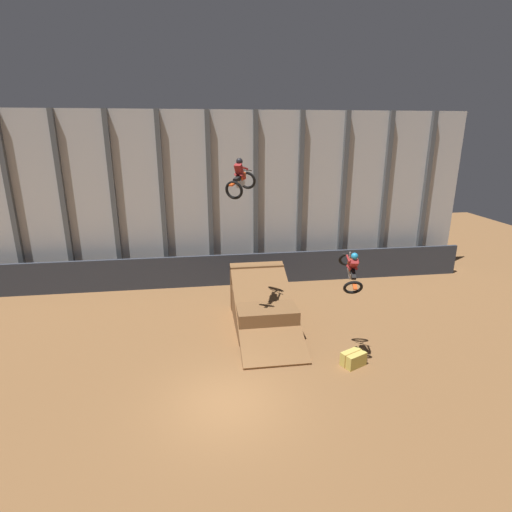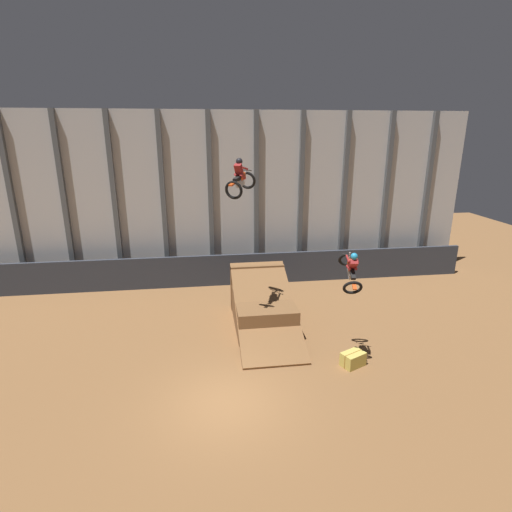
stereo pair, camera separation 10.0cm
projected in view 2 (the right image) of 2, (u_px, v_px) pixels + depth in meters
ground_plane at (226, 403)px, 13.63m from camera, size 60.00×60.00×0.00m
arena_back_wall at (210, 198)px, 23.97m from camera, size 32.00×0.40×10.10m
lower_barrier at (213, 270)px, 23.85m from camera, size 31.36×0.20×1.90m
dirt_ramp at (262, 306)px, 19.25m from camera, size 2.74×6.02×2.54m
rider_bike_left_air at (240, 180)px, 15.74m from camera, size 1.41×1.80×1.56m
rider_bike_right_air at (351, 270)px, 15.07m from camera, size 0.99×1.87×1.70m
hay_bale_trackside at (353, 359)px, 15.78m from camera, size 1.07×0.93×0.57m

